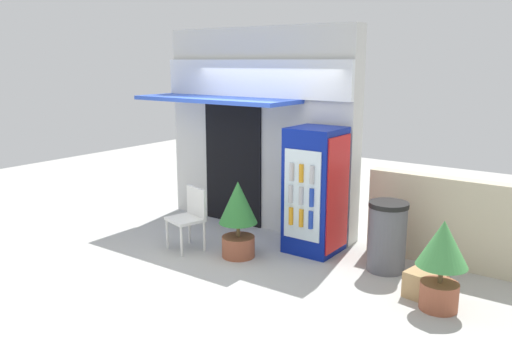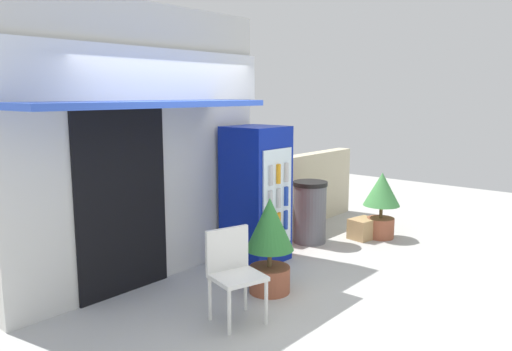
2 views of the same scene
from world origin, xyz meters
The scene contains 9 objects.
ground centered at (0.00, 0.00, 0.00)m, with size 16.00×16.00×0.00m, color #B2B2AD.
storefront_building centered at (-0.31, 1.47, 1.59)m, with size 3.38×1.19×3.10m.
drink_cooler centered at (1.05, 0.94, 0.87)m, with size 0.70×0.73×1.73m.
plastic_chair centered at (-0.40, 0.00, 0.51)m, with size 0.55×0.53×0.87m.
potted_plant_near_shop centered at (0.33, 0.14, 0.60)m, with size 0.52×0.52×1.05m.
potted_plant_curbside centered at (3.02, 0.18, 0.59)m, with size 0.54×0.54×0.99m.
trash_bin centered at (2.14, 0.86, 0.45)m, with size 0.49×0.49×0.89m.
stone_boundary_wall centered at (2.91, 1.51, 0.58)m, with size 2.54×0.23×1.16m, color beige.
cardboard_box centered at (2.81, 0.35, 0.15)m, with size 0.41×0.31×0.30m, color tan.
Camera 2 is at (-3.66, -3.07, 2.13)m, focal length 34.74 mm.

